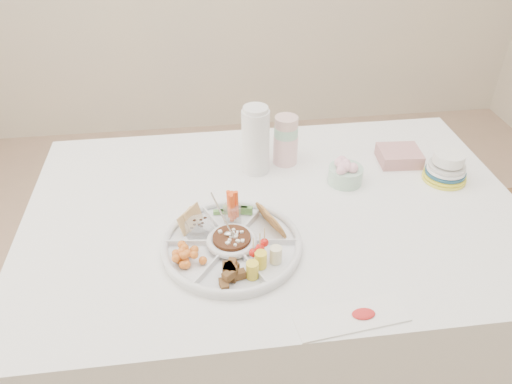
{
  "coord_description": "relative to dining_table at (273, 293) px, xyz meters",
  "views": [
    {
      "loc": [
        -0.22,
        -1.2,
        1.69
      ],
      "look_at": [
        -0.07,
        -0.07,
        0.87
      ],
      "focal_mm": 35.0,
      "sensor_mm": 36.0,
      "label": 1
    }
  ],
  "objects": [
    {
      "name": "pita_raisins",
      "position": [
        -0.25,
        -0.09,
        0.42
      ],
      "size": [
        0.13,
        0.13,
        0.06
      ],
      "primitive_type": null,
      "rotation": [
        0.0,
        0.0,
        -0.11
      ],
      "color": "#E1B473",
      "rests_on": "party_tray"
    },
    {
      "name": "cup_stack",
      "position": [
        0.08,
        0.26,
        0.5
      ],
      "size": [
        0.1,
        0.1,
        0.23
      ],
      "primitive_type": "cylinder",
      "rotation": [
        0.0,
        0.0,
        0.25
      ],
      "color": "white",
      "rests_on": "dining_table"
    },
    {
      "name": "party_tray",
      "position": [
        -0.15,
        -0.17,
        0.4
      ],
      "size": [
        0.42,
        0.42,
        0.04
      ],
      "primitive_type": "cylinder",
      "rotation": [
        0.0,
        0.0,
        -0.11
      ],
      "color": "silver",
      "rests_on": "dining_table"
    },
    {
      "name": "placemat",
      "position": [
        0.11,
        -0.45,
        0.38
      ],
      "size": [
        0.28,
        0.12,
        0.01
      ],
      "primitive_type": "cube",
      "rotation": [
        0.0,
        0.0,
        0.12
      ],
      "color": "white",
      "rests_on": "dining_table"
    },
    {
      "name": "plate_stack",
      "position": [
        0.58,
        0.08,
        0.42
      ],
      "size": [
        0.16,
        0.16,
        0.09
      ],
      "primitive_type": "cylinder",
      "rotation": [
        0.0,
        0.0,
        0.11
      ],
      "color": "yellow",
      "rests_on": "dining_table"
    },
    {
      "name": "tortillas",
      "position": [
        -0.03,
        -0.12,
        0.42
      ],
      "size": [
        0.11,
        0.11,
        0.06
      ],
      "primitive_type": null,
      "rotation": [
        0.0,
        0.0,
        -0.11
      ],
      "color": "#8F5C28",
      "rests_on": "party_tray"
    },
    {
      "name": "dining_table",
      "position": [
        0.0,
        0.0,
        0.0
      ],
      "size": [
        1.52,
        1.02,
        0.76
      ],
      "primitive_type": "cube",
      "color": "white",
      "rests_on": "floor"
    },
    {
      "name": "banana_tomato",
      "position": [
        -0.05,
        -0.25,
        0.44
      ],
      "size": [
        0.11,
        0.11,
        0.08
      ],
      "primitive_type": null,
      "rotation": [
        0.0,
        0.0,
        -0.11
      ],
      "color": "#CFC156",
      "rests_on": "party_tray"
    },
    {
      "name": "thermos",
      "position": [
        -0.03,
        0.22,
        0.5
      ],
      "size": [
        0.1,
        0.1,
        0.24
      ],
      "primitive_type": "cylinder",
      "rotation": [
        0.0,
        0.0,
        -0.11
      ],
      "color": "white",
      "rests_on": "dining_table"
    },
    {
      "name": "granola_chunks",
      "position": [
        -0.17,
        -0.3,
        0.42
      ],
      "size": [
        0.1,
        0.1,
        0.04
      ],
      "primitive_type": null,
      "rotation": [
        0.0,
        0.0,
        -0.11
      ],
      "color": "brown",
      "rests_on": "party_tray"
    },
    {
      "name": "carrot_cucumber",
      "position": [
        -0.14,
        -0.04,
        0.44
      ],
      "size": [
        0.11,
        0.11,
        0.09
      ],
      "primitive_type": null,
      "rotation": [
        0.0,
        0.0,
        -0.11
      ],
      "color": "#FF5219",
      "rests_on": "party_tray"
    },
    {
      "name": "cherries",
      "position": [
        -0.27,
        -0.22,
        0.42
      ],
      "size": [
        0.11,
        0.11,
        0.04
      ],
      "primitive_type": null,
      "rotation": [
        0.0,
        0.0,
        -0.11
      ],
      "color": "orange",
      "rests_on": "party_tray"
    },
    {
      "name": "bean_dip",
      "position": [
        -0.15,
        -0.17,
        0.41
      ],
      "size": [
        0.11,
        0.11,
        0.04
      ],
      "primitive_type": "cylinder",
      "rotation": [
        0.0,
        0.0,
        -0.11
      ],
      "color": "#39210E",
      "rests_on": "party_tray"
    },
    {
      "name": "napkin_stack",
      "position": [
        0.47,
        0.21,
        0.4
      ],
      "size": [
        0.15,
        0.13,
        0.05
      ],
      "primitive_type": "cube",
      "rotation": [
        0.0,
        0.0,
        -0.07
      ],
      "color": "tan",
      "rests_on": "dining_table"
    },
    {
      "name": "flower_bowl",
      "position": [
        0.25,
        0.11,
        0.42
      ],
      "size": [
        0.14,
        0.14,
        0.08
      ],
      "primitive_type": "cylinder",
      "rotation": [
        0.0,
        0.0,
        -0.29
      ],
      "color": "#ADE4C2",
      "rests_on": "dining_table"
    },
    {
      "name": "floor",
      "position": [
        0.0,
        0.0,
        -0.38
      ],
      "size": [
        4.0,
        4.0,
        0.0
      ],
      "primitive_type": "plane",
      "color": "tan",
      "rests_on": "ground"
    }
  ]
}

